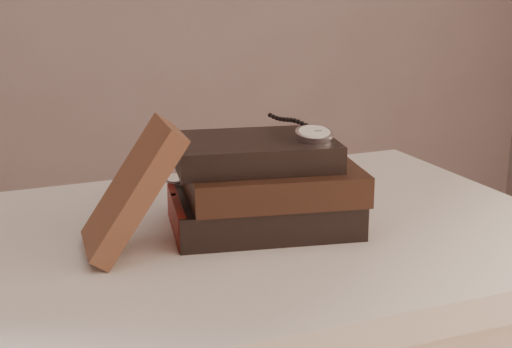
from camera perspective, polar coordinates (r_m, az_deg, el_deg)
name	(u,v)px	position (r m, az deg, el deg)	size (l,w,h in m)	color
table	(195,300)	(1.04, -4.58, -9.32)	(1.00, 0.60, 0.75)	silver
book_stack	(264,187)	(1.02, 0.60, -0.96)	(0.27, 0.21, 0.12)	black
journal	(133,189)	(0.93, -9.13, -1.12)	(0.03, 0.11, 0.18)	#49291C
pocket_watch	(312,133)	(1.01, 4.14, 3.07)	(0.06, 0.15, 0.02)	silver
eyeglasses	(192,166)	(1.08, -4.79, 0.62)	(0.12, 0.13, 0.05)	silver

